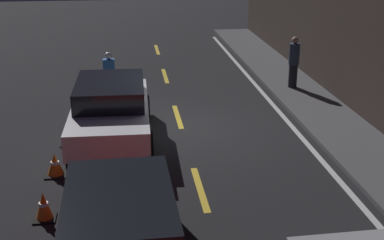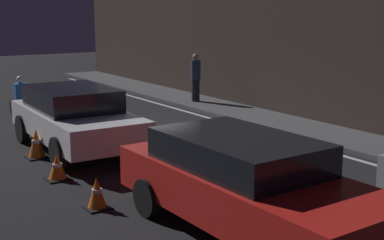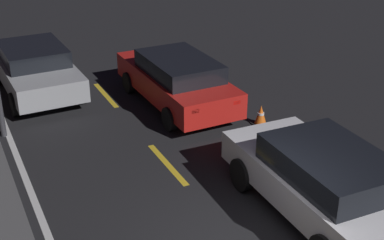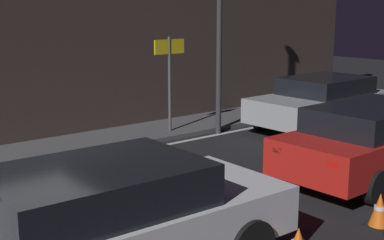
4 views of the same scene
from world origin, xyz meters
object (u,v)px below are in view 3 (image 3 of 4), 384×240
Objects in this scene: traffic_cone_near at (354,183)px; traffic_cone_mid at (306,147)px; sedan_white at (323,180)px; taxi_red at (177,79)px; traffic_cone_far at (261,115)px; hatchback_silver at (36,68)px.

traffic_cone_near is 1.30× the size of traffic_cone_mid.
traffic_cone_mid is (1.78, -0.16, -0.08)m from traffic_cone_near.
traffic_cone_near is at bearing 174.74° from traffic_cone_mid.
taxi_red is (6.01, 0.24, -0.02)m from sedan_white.
traffic_cone_near reaches higher than traffic_cone_far.
traffic_cone_mid is 1.87m from traffic_cone_far.
taxi_red reaches higher than hatchback_silver.
sedan_white reaches higher than traffic_cone_far.
traffic_cone_near is 1.22× the size of traffic_cone_far.
hatchback_silver reaches higher than traffic_cone_far.
traffic_cone_mid is at bearing 34.02° from hatchback_silver.
traffic_cone_near is (0.25, -1.01, -0.47)m from sedan_white.
traffic_cone_near is at bearing -75.03° from sedan_white.
taxi_red is at bearing 19.56° from traffic_cone_mid.
hatchback_silver is 9.53m from traffic_cone_near.
sedan_white is 0.97× the size of taxi_red.
taxi_red is 2.59m from traffic_cone_far.
traffic_cone_near reaches higher than traffic_cone_mid.
hatchback_silver is 6.44× the size of traffic_cone_near.
traffic_cone_far is (3.65, -0.16, -0.06)m from traffic_cone_near.
taxi_red is at bearing 33.70° from traffic_cone_far.
sedan_white is 6.01m from taxi_red.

